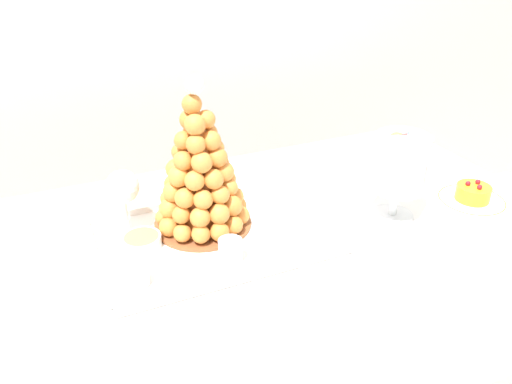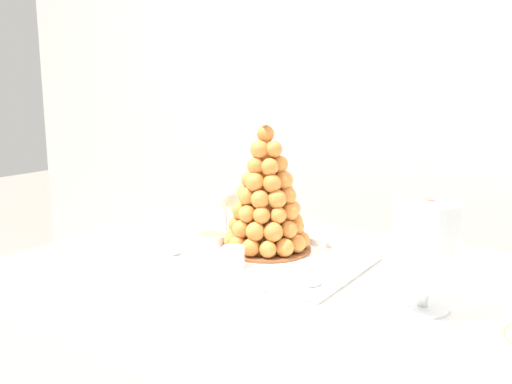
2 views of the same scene
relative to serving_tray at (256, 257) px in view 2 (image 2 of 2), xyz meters
The scene contains 10 objects.
backdrop_wall 1.19m from the serving_tray, 81.55° to the left, with size 4.80×0.10×2.50m, color silver.
buffet_table 0.21m from the serving_tray, 26.48° to the right, with size 1.48×1.02×0.74m.
serving_tray is the anchor object (origin of this frame).
croquembouche 0.16m from the serving_tray, 97.64° to the left, with size 0.24×0.24×0.38m.
dessert_cup_left 0.23m from the serving_tray, 153.97° to the right, with size 0.05×0.05×0.05m.
dessert_cup_mid_left 0.11m from the serving_tray, 89.27° to the right, with size 0.05×0.05×0.05m.
dessert_cup_centre 0.23m from the serving_tray, 25.26° to the right, with size 0.05×0.05×0.05m.
creme_brulee_ramekin 0.17m from the serving_tray, 169.68° to the left, with size 0.09×0.09×0.03m.
macaron_goblet 0.49m from the serving_tray, 10.32° to the right, with size 0.13×0.13×0.23m.
wine_glass 0.25m from the serving_tray, 147.68° to the left, with size 0.08×0.08×0.17m.
Camera 2 is at (0.61, -1.09, 1.20)m, focal length 39.05 mm.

